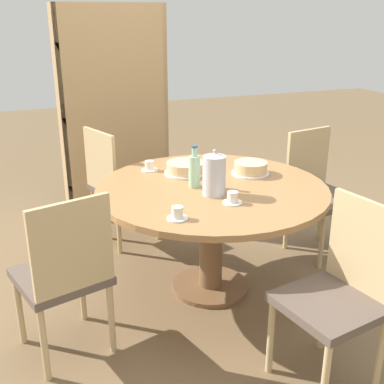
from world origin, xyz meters
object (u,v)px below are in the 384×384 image
at_px(chair_d, 117,183).
at_px(water_bottle, 194,170).
at_px(chair_a, 65,273).
at_px(cup_c, 149,167).
at_px(cake_main, 185,168).
at_px(chair_b, 340,291).
at_px(chair_c, 318,189).
at_px(cup_a, 233,199).
at_px(coffee_pot, 214,174).
at_px(bookshelf, 114,114).
at_px(cup_b, 177,214).
at_px(cake_second, 250,168).

height_order(chair_d, water_bottle, water_bottle).
relative_size(chair_a, cup_c, 8.20).
bearing_deg(cake_main, chair_b, -76.77).
xyz_separation_m(chair_c, cup_a, (-0.97, -0.54, 0.26)).
relative_size(coffee_pot, cup_a, 2.45).
xyz_separation_m(cake_main, cup_c, (-0.20, 0.15, -0.01)).
relative_size(bookshelf, coffee_pot, 6.57).
relative_size(coffee_pot, cake_main, 0.98).
distance_m(chair_d, bookshelf, 0.83).
height_order(chair_a, cake_main, chair_a).
bearing_deg(chair_b, cup_b, -143.62).
bearing_deg(cup_a, chair_d, 107.27).
relative_size(water_bottle, cup_c, 2.32).
bearing_deg(cup_c, coffee_pot, -69.50).
bearing_deg(cake_second, bookshelf, 110.23).
distance_m(chair_a, bookshelf, 2.11).
bearing_deg(cup_b, chair_c, 25.40).
bearing_deg(coffee_pot, chair_a, -168.30).
xyz_separation_m(bookshelf, cup_c, (-0.04, -1.19, -0.13)).
relative_size(chair_b, chair_d, 1.00).
height_order(chair_c, water_bottle, water_bottle).
height_order(chair_b, cup_b, chair_b).
distance_m(cake_main, cup_c, 0.25).
bearing_deg(chair_c, cup_b, -164.71).
bearing_deg(cup_a, cup_b, -165.35).
relative_size(chair_b, cake_main, 3.28).
bearing_deg(cake_main, cup_c, 143.22).
xyz_separation_m(chair_b, cake_second, (0.10, 1.09, 0.27)).
bearing_deg(cake_main, water_bottle, -98.84).
xyz_separation_m(chair_d, cake_main, (0.32, -0.63, 0.27)).
relative_size(chair_d, cake_main, 3.28).
distance_m(chair_d, cake_main, 0.75).
bearing_deg(cake_main, bookshelf, 96.99).
height_order(water_bottle, cup_b, water_bottle).
distance_m(chair_d, cup_c, 0.56).
distance_m(cake_second, cup_c, 0.67).
bearing_deg(cup_b, chair_b, -43.85).
bearing_deg(chair_d, chair_b, 179.07).
relative_size(chair_c, cake_second, 3.70).
distance_m(chair_d, cake_second, 1.10).
bearing_deg(cup_a, cake_main, 95.45).
bearing_deg(cup_b, cup_a, 14.65).
relative_size(bookshelf, cup_c, 16.11).
bearing_deg(chair_b, cake_main, -176.54).
bearing_deg(chair_c, chair_b, -131.45).
bearing_deg(chair_c, water_bottle, -179.00).
xyz_separation_m(chair_d, water_bottle, (0.28, -0.89, 0.33)).
height_order(chair_c, cup_a, chair_c).
height_order(coffee_pot, cup_b, coffee_pot).
xyz_separation_m(chair_a, chair_c, (1.90, 0.56, 0.00)).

